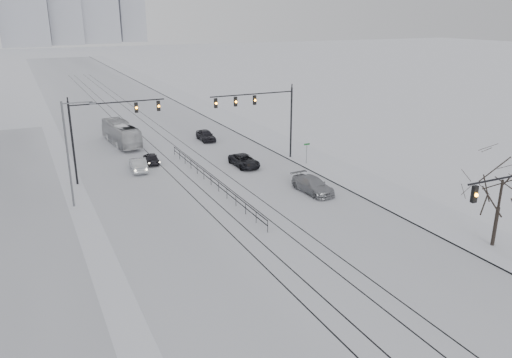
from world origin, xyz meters
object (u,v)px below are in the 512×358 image
sedan_sb_inner (151,158)px  box_truck (121,133)px  sedan_sb_outer (138,164)px  sedan_nb_front (244,161)px  sedan_nb_right (313,185)px  sedan_nb_far (206,135)px  bare_tree (502,187)px

sedan_sb_inner → box_truck: box_truck is taller
sedan_sb_outer → sedan_nb_front: (10.61, -3.36, -0.07)m
sedan_sb_inner → sedan_sb_outer: size_ratio=0.84×
sedan_nb_right → sedan_nb_far: size_ratio=1.20×
bare_tree → sedan_sb_outer: bare_tree is taller
sedan_sb_outer → sedan_nb_far: sedan_sb_outer is taller
box_truck → sedan_sb_outer: bearing=82.3°
sedan_nb_right → bare_tree: bearing=-74.5°
bare_tree → sedan_nb_front: (-7.78, 25.27, -3.85)m
sedan_sb_outer → sedan_nb_far: (10.85, 9.24, -0.00)m
bare_tree → box_truck: (-17.72, 40.70, -3.09)m
sedan_nb_far → box_truck: size_ratio=0.41×
sedan_nb_front → sedan_nb_right: bearing=-78.1°
sedan_sb_outer → box_truck: 12.10m
sedan_sb_inner → sedan_sb_outer: bearing=52.2°
sedan_sb_inner → sedan_nb_far: sedan_nb_far is taller
sedan_sb_inner → sedan_nb_far: 11.51m
sedan_sb_inner → box_truck: (-1.20, 10.03, 0.79)m
bare_tree → sedan_nb_front: bearing=107.1°
sedan_sb_inner → sedan_nb_front: bearing=153.2°
sedan_sb_inner → sedan_sb_outer: 2.77m
bare_tree → sedan_nb_far: (-7.54, 37.88, -3.79)m
bare_tree → sedan_nb_right: 16.49m
sedan_nb_front → sedan_nb_far: 12.61m
sedan_nb_front → box_truck: 18.37m
sedan_sb_outer → sedan_nb_right: bearing=139.1°
bare_tree → box_truck: bare_tree is taller
sedan_sb_outer → box_truck: size_ratio=0.43×
sedan_nb_far → sedan_sb_inner: bearing=-140.9°
sedan_sb_outer → sedan_nb_front: 11.13m
bare_tree → sedan_sb_inner: 35.05m
sedan_nb_right → sedan_nb_far: 22.88m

